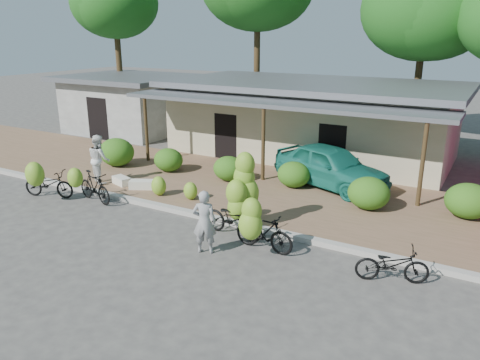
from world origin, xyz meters
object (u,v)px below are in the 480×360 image
(tree_center_right, at_px, (422,7))
(sack_near, at_px, (142,184))
(tree_back_left, at_px, (113,1))
(bike_right, at_px, (260,228))
(bystander, at_px, (99,159))
(bike_far_right, at_px, (392,264))
(bike_far_left, at_px, (46,182))
(vendor, at_px, (204,222))
(bike_left, at_px, (92,186))
(sack_far, at_px, (122,181))
(teal_van, at_px, (330,166))
(bike_center, at_px, (239,203))

(tree_center_right, relative_size, sack_near, 10.60)
(tree_back_left, height_order, bike_right, tree_back_left)
(bystander, bearing_deg, bike_far_right, -162.90)
(bike_far_left, bearing_deg, vendor, -113.15)
(bike_far_left, height_order, bike_far_right, bike_far_left)
(bike_left, height_order, bike_right, bike_right)
(bike_right, xyz_separation_m, sack_far, (-6.87, 2.24, -0.43))
(tree_back_left, relative_size, vendor, 5.43)
(tree_center_right, height_order, bike_far_left, tree_center_right)
(bike_far_left, bearing_deg, sack_far, -49.79)
(bike_right, bearing_deg, sack_near, 73.49)
(bystander, bearing_deg, bike_left, 153.88)
(bike_right, height_order, sack_near, bike_right)
(tree_center_right, bearing_deg, sack_far, -119.02)
(sack_far, height_order, vendor, vendor)
(bike_left, height_order, sack_far, bike_left)
(tree_center_right, xyz_separation_m, sack_near, (-6.58, -13.60, -6.36))
(vendor, bearing_deg, tree_back_left, -64.49)
(tree_back_left, bearing_deg, bike_far_left, -56.60)
(tree_back_left, relative_size, tree_center_right, 1.02)
(tree_center_right, bearing_deg, teal_van, -94.89)
(sack_far, bearing_deg, sack_near, -0.29)
(bike_far_left, height_order, bystander, bystander)
(bike_right, xyz_separation_m, teal_van, (-0.18, 5.84, 0.18))
(bike_far_right, distance_m, sack_near, 9.40)
(bike_right, distance_m, bike_far_right, 3.29)
(bike_right, distance_m, sack_far, 7.24)
(tree_center_right, distance_m, bike_right, 16.93)
(bystander, bearing_deg, bike_right, -168.29)
(bike_far_right, distance_m, bystander, 11.16)
(tree_center_right, xyz_separation_m, bystander, (-8.39, -13.78, -5.61))
(tree_back_left, relative_size, teal_van, 2.08)
(sack_far, relative_size, bystander, 0.42)
(tree_back_left, xyz_separation_m, sack_far, (9.46, -10.10, -6.95))
(bike_right, relative_size, sack_far, 2.30)
(tree_back_left, distance_m, bike_far_right, 24.02)
(sack_near, xyz_separation_m, sack_far, (-0.96, 0.00, -0.01))
(bike_center, distance_m, vendor, 1.51)
(bike_far_right, bearing_deg, sack_far, 58.03)
(bike_far_right, bearing_deg, bike_far_left, 69.93)
(bike_far_left, bearing_deg, bike_far_right, -106.39)
(bike_center, relative_size, bike_far_right, 1.33)
(bike_center, relative_size, bike_right, 1.34)
(tree_center_right, xyz_separation_m, bike_right, (-0.68, -15.84, -5.94))
(bike_far_left, xyz_separation_m, vendor, (7.01, -0.76, 0.25))
(bike_center, xyz_separation_m, bike_far_right, (4.38, -0.63, -0.46))
(bike_far_right, relative_size, teal_van, 0.39)
(bike_far_right, bearing_deg, bike_center, 61.18)
(tree_center_right, distance_m, teal_van, 11.57)
(bike_far_right, bearing_deg, bike_left, 67.20)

